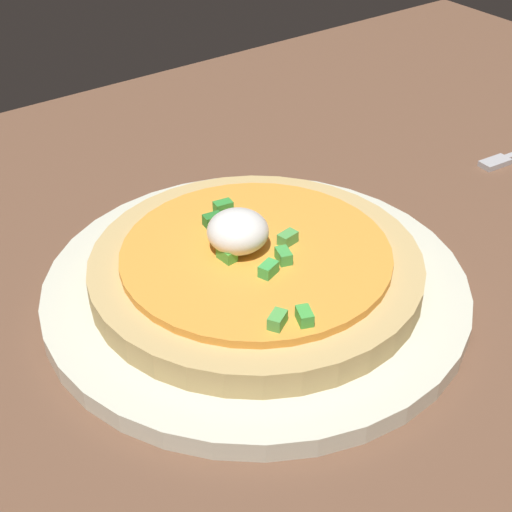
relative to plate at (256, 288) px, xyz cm
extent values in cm
cube|color=brown|center=(-7.46, 3.14, -2.29)|extent=(106.16, 83.98, 3.21)
cylinder|color=silver|center=(0.00, 0.00, 0.00)|extent=(28.55, 28.55, 1.37)
cylinder|color=tan|center=(0.00, 0.00, 1.61)|extent=(22.11, 22.11, 1.86)
cylinder|color=#F89C39|center=(0.00, 0.00, 2.82)|extent=(17.89, 17.89, 0.56)
ellipsoid|color=white|center=(0.77, -0.94, 4.43)|extent=(4.05, 4.05, 2.66)
cube|color=green|center=(-0.97, -5.29, 3.50)|extent=(1.39, 0.99, 0.80)
cube|color=#2C8030|center=(0.56, -4.28, 3.50)|extent=(1.37, 0.95, 0.80)
cube|color=#56B550|center=(3.39, 6.79, 3.50)|extent=(1.51, 1.34, 0.80)
cube|color=#53AB50|center=(-2.22, 0.51, 3.50)|extent=(1.40, 1.01, 0.80)
cube|color=green|center=(1.92, 7.43, 3.50)|extent=(1.22, 1.49, 0.80)
cube|color=green|center=(2.08, -0.31, 3.50)|extent=(0.90, 1.34, 0.80)
cube|color=green|center=(-0.76, 1.96, 3.50)|extent=(1.14, 1.46, 0.80)
cube|color=green|center=(0.88, 2.54, 3.50)|extent=(1.48, 1.20, 0.80)
cube|color=green|center=(1.23, -1.31, 3.50)|extent=(1.19, 1.48, 0.80)
cube|color=#B7B7BC|center=(-27.98, -2.81, -0.43)|extent=(2.89, 1.59, 0.50)
camera|label=1|loc=(24.09, 33.36, 31.76)|focal=53.85mm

